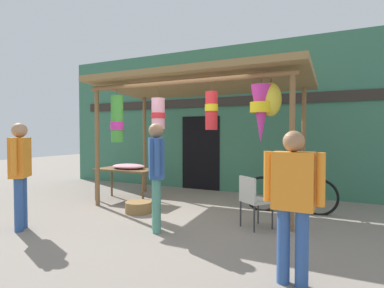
{
  "coord_description": "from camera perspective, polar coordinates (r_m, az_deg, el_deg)",
  "views": [
    {
      "loc": [
        2.6,
        -4.99,
        1.53
      ],
      "look_at": [
        -0.25,
        0.95,
        1.3
      ],
      "focal_mm": 28.68,
      "sensor_mm": 36.0,
      "label": 1
    }
  ],
  "objects": [
    {
      "name": "ground_plane",
      "position": [
        5.83,
        -1.88,
        -13.25
      ],
      "size": [
        30.0,
        30.0,
        0.0
      ],
      "primitive_type": "plane",
      "color": "gray"
    },
    {
      "name": "customer_foreground",
      "position": [
        3.27,
        18.28,
        -9.0
      ],
      "size": [
        0.59,
        0.24,
        1.56
      ],
      "color": "#2D5193",
      "rests_on": "ground_plane"
    },
    {
      "name": "display_table",
      "position": [
        7.16,
        -12.16,
        -5.15
      ],
      "size": [
        1.4,
        0.64,
        0.73
      ],
      "color": "brown",
      "rests_on": "ground_plane"
    },
    {
      "name": "folding_chair",
      "position": [
        5.09,
        11.2,
        -9.72
      ],
      "size": [
        0.56,
        0.56,
        0.84
      ],
      "color": "beige",
      "rests_on": "ground_plane"
    },
    {
      "name": "shopper_by_bananas",
      "position": [
        5.56,
        -29.33,
        -3.71
      ],
      "size": [
        0.41,
        0.49,
        1.7
      ],
      "color": "#2D5193",
      "rests_on": "ground_plane"
    },
    {
      "name": "flower_heap_on_table",
      "position": [
        7.14,
        -11.65,
        -4.08
      ],
      "size": [
        0.8,
        0.56,
        0.11
      ],
      "color": "pink",
      "rests_on": "display_table"
    },
    {
      "name": "parked_bicycle",
      "position": [
        6.29,
        17.69,
        -8.98
      ],
      "size": [
        1.74,
        0.44,
        0.92
      ],
      "color": "black",
      "rests_on": "ground_plane"
    },
    {
      "name": "market_stall_canopy",
      "position": [
        6.29,
        1.58,
        9.81
      ],
      "size": [
        4.46,
        2.26,
        2.73
      ],
      "color": "brown",
      "rests_on": "ground_plane"
    },
    {
      "name": "vendor_in_orange",
      "position": [
        4.81,
        -6.69,
        -4.37
      ],
      "size": [
        0.41,
        0.5,
        1.69
      ],
      "color": "#4C8E7A",
      "rests_on": "ground_plane"
    },
    {
      "name": "wicker_basket_by_table",
      "position": [
        6.14,
        -9.9,
        -11.48
      ],
      "size": [
        0.51,
        0.51,
        0.21
      ],
      "primitive_type": "cylinder",
      "color": "olive",
      "rests_on": "ground_plane"
    },
    {
      "name": "shop_facade",
      "position": [
        8.21,
        7.1,
        4.57
      ],
      "size": [
        10.52,
        0.29,
        3.82
      ],
      "color": "#387056",
      "rests_on": "ground_plane"
    }
  ]
}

